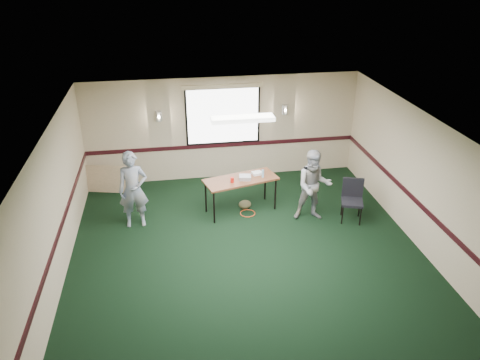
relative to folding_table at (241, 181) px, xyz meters
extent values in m
plane|color=black|center=(-0.15, -2.10, -0.77)|extent=(8.00, 8.00, 0.00)
plane|color=#C4AD8D|center=(-0.15, 1.90, 0.58)|extent=(7.00, 0.00, 7.00)
plane|color=#C4AD8D|center=(-3.65, -2.10, 0.58)|extent=(0.00, 8.00, 8.00)
plane|color=#C4AD8D|center=(3.35, -2.10, 0.58)|extent=(0.00, 8.00, 8.00)
plane|color=silver|center=(-0.15, -2.10, 1.93)|extent=(8.00, 8.00, 0.00)
cube|color=black|center=(-0.15, 1.89, 0.13)|extent=(7.00, 0.03, 0.10)
cube|color=black|center=(-3.63, -2.10, 0.13)|extent=(0.03, 8.00, 0.10)
cube|color=black|center=(3.34, -2.10, 0.13)|extent=(0.03, 8.00, 0.10)
cube|color=black|center=(-0.15, 1.88, 0.93)|extent=(1.90, 0.01, 1.50)
cube|color=white|center=(-0.15, 1.87, 0.93)|extent=(1.80, 0.02, 1.40)
cube|color=beige|center=(-0.15, 1.87, 1.70)|extent=(2.05, 0.08, 0.10)
cylinder|color=silver|center=(-1.75, 1.84, 1.03)|extent=(0.16, 0.16, 0.25)
cylinder|color=silver|center=(1.45, 1.84, 1.03)|extent=(0.16, 0.16, 0.25)
cube|color=white|center=(-0.15, -1.10, 1.87)|extent=(1.20, 0.32, 0.08)
cube|color=#532F17|center=(0.00, 0.00, 0.04)|extent=(1.77, 1.06, 0.04)
cylinder|color=black|center=(-0.67, -0.45, -0.38)|extent=(0.04, 0.04, 0.78)
cylinder|color=black|center=(0.80, -0.06, -0.38)|extent=(0.04, 0.04, 0.78)
cylinder|color=black|center=(-0.80, 0.06, -0.38)|extent=(0.04, 0.04, 0.78)
cylinder|color=black|center=(0.67, 0.45, -0.38)|extent=(0.04, 0.04, 0.78)
cube|color=#97979F|center=(0.09, -0.04, 0.10)|extent=(0.30, 0.26, 0.09)
cube|color=silver|center=(0.41, 0.17, 0.09)|extent=(0.26, 0.23, 0.06)
cylinder|color=red|center=(-0.22, -0.14, 0.12)|extent=(0.08, 0.08, 0.12)
cylinder|color=#84B8D8|center=(0.51, 0.00, 0.15)|extent=(0.05, 0.05, 0.18)
ellipsoid|color=#4D452C|center=(0.11, 0.08, -0.66)|extent=(0.32, 0.25, 0.21)
torus|color=#E24C1C|center=(0.13, -0.17, -0.76)|extent=(0.44, 0.44, 0.02)
cube|color=#A18663|center=(-3.15, 1.50, -0.43)|extent=(1.34, 0.51, 0.68)
cube|color=black|center=(2.37, -0.82, -0.31)|extent=(0.59, 0.59, 0.06)
cube|color=black|center=(2.45, -0.61, -0.05)|extent=(0.45, 0.20, 0.46)
cylinder|color=black|center=(2.13, -0.95, -0.55)|extent=(0.03, 0.03, 0.43)
cylinder|color=black|center=(2.50, -1.07, -0.55)|extent=(0.03, 0.03, 0.43)
cylinder|color=black|center=(2.25, -0.58, -0.55)|extent=(0.03, 0.03, 0.43)
cylinder|color=black|center=(2.62, -0.70, -0.55)|extent=(0.03, 0.03, 0.43)
imported|color=#436295|center=(-2.38, -0.22, 0.10)|extent=(0.65, 0.45, 1.73)
imported|color=#7185B0|center=(1.53, -0.60, 0.06)|extent=(0.88, 0.73, 1.65)
camera|label=1|loc=(-1.56, -9.37, 4.76)|focal=35.00mm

